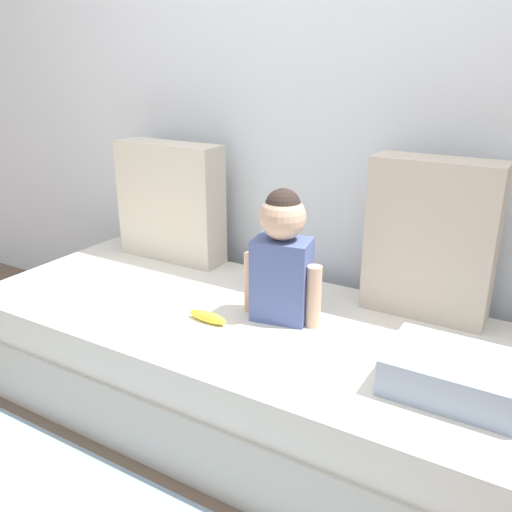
{
  "coord_description": "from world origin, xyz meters",
  "views": [
    {
      "loc": [
        1.02,
        -1.59,
        1.36
      ],
      "look_at": [
        0.08,
        0.0,
        0.68
      ],
      "focal_mm": 38.05,
      "sensor_mm": 36.0,
      "label": 1
    }
  ],
  "objects_px": {
    "couch": "(239,361)",
    "throw_pillow_right": "(430,239)",
    "toddler": "(282,255)",
    "folded_blanket": "(456,375)",
    "throw_pillow_left": "(171,202)",
    "banana": "(208,317)"
  },
  "relations": [
    {
      "from": "throw_pillow_left",
      "to": "toddler",
      "type": "xyz_separation_m",
      "value": [
        0.77,
        -0.31,
        -0.03
      ]
    },
    {
      "from": "couch",
      "to": "toddler",
      "type": "bearing_deg",
      "value": 17.76
    },
    {
      "from": "couch",
      "to": "banana",
      "type": "xyz_separation_m",
      "value": [
        -0.06,
        -0.12,
        0.24
      ]
    },
    {
      "from": "banana",
      "to": "folded_blanket",
      "type": "bearing_deg",
      "value": 0.24
    },
    {
      "from": "throw_pillow_left",
      "to": "banana",
      "type": "xyz_separation_m",
      "value": [
        0.55,
        -0.49,
        -0.26
      ]
    },
    {
      "from": "toddler",
      "to": "folded_blanket",
      "type": "xyz_separation_m",
      "value": [
        0.67,
        -0.17,
        -0.2
      ]
    },
    {
      "from": "couch",
      "to": "throw_pillow_right",
      "type": "distance_m",
      "value": 0.88
    },
    {
      "from": "couch",
      "to": "banana",
      "type": "relative_size",
      "value": 13.08
    },
    {
      "from": "couch",
      "to": "throw_pillow_right",
      "type": "bearing_deg",
      "value": 30.92
    },
    {
      "from": "throw_pillow_right",
      "to": "banana",
      "type": "relative_size",
      "value": 3.51
    },
    {
      "from": "throw_pillow_right",
      "to": "couch",
      "type": "bearing_deg",
      "value": -149.08
    },
    {
      "from": "couch",
      "to": "toddler",
      "type": "height_order",
      "value": "toddler"
    },
    {
      "from": "couch",
      "to": "banana",
      "type": "bearing_deg",
      "value": -115.98
    },
    {
      "from": "throw_pillow_right",
      "to": "toddler",
      "type": "bearing_deg",
      "value": -145.09
    },
    {
      "from": "toddler",
      "to": "banana",
      "type": "bearing_deg",
      "value": -141.9
    },
    {
      "from": "throw_pillow_left",
      "to": "folded_blanket",
      "type": "xyz_separation_m",
      "value": [
        1.44,
        -0.48,
        -0.22
      ]
    },
    {
      "from": "banana",
      "to": "folded_blanket",
      "type": "height_order",
      "value": "folded_blanket"
    },
    {
      "from": "couch",
      "to": "toddler",
      "type": "relative_size",
      "value": 4.45
    },
    {
      "from": "throw_pillow_left",
      "to": "banana",
      "type": "relative_size",
      "value": 3.29
    },
    {
      "from": "throw_pillow_right",
      "to": "toddler",
      "type": "relative_size",
      "value": 1.2
    },
    {
      "from": "couch",
      "to": "throw_pillow_right",
      "type": "xyz_separation_m",
      "value": [
        0.61,
        0.37,
        0.51
      ]
    },
    {
      "from": "couch",
      "to": "folded_blanket",
      "type": "relative_size",
      "value": 5.56
    }
  ]
}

